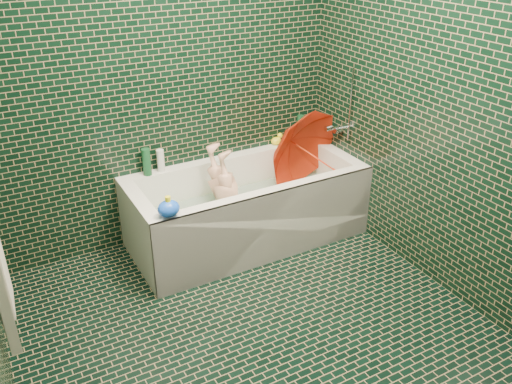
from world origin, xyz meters
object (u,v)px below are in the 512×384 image
child (230,204)px  umbrella (314,156)px  bathtub (248,215)px  bath_toy (169,208)px  rubber_duck (277,140)px

child → umbrella: 0.73m
bathtub → child: bearing=158.0°
bath_toy → umbrella: bearing=14.6°
bath_toy → child: bearing=33.4°
umbrella → rubber_duck: bearing=93.9°
child → rubber_duck: 0.72m
bathtub → rubber_duck: size_ratio=15.45×
bathtub → bath_toy: bath_toy is taller
rubber_duck → bath_toy: 1.35m
umbrella → bath_toy: size_ratio=4.48×
rubber_duck → bath_toy: size_ratio=0.78×
child → umbrella: umbrella is taller
bathtub → bath_toy: size_ratio=11.99×
umbrella → bathtub: bearing=167.7°
rubber_duck → bath_toy: bearing=-152.0°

